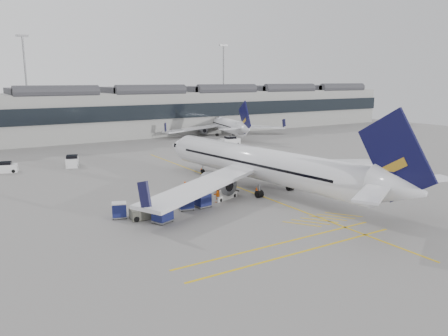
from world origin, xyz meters
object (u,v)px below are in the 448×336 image
pushback_tug (143,213)px  airliner_main (265,165)px  belt_loader (223,194)px  baggage_cart_a (186,201)px  ramp_agent_a (186,188)px  ramp_agent_b (217,194)px

pushback_tug → airliner_main: bearing=12.5°
belt_loader → baggage_cart_a: size_ratio=2.42×
baggage_cart_a → ramp_agent_a: size_ratio=1.20×
airliner_main → baggage_cart_a: (-12.55, -2.17, -2.51)m
baggage_cart_a → ramp_agent_b: 4.59m
belt_loader → ramp_agent_b: size_ratio=2.43×
airliner_main → belt_loader: airliner_main is taller
ramp_agent_a → belt_loader: bearing=-96.5°
belt_loader → ramp_agent_a: bearing=102.0°
ramp_agent_a → ramp_agent_b: (1.42, -5.39, 0.16)m
airliner_main → baggage_cart_a: airliner_main is taller
ramp_agent_a → pushback_tug: size_ratio=0.59×
airliner_main → pushback_tug: bearing=-178.6°
baggage_cart_a → pushback_tug: 5.35m
baggage_cart_a → ramp_agent_a: 6.96m
airliner_main → ramp_agent_a: airliner_main is taller
airliner_main → belt_loader: size_ratio=9.45×
airliner_main → baggage_cart_a: 12.98m
ramp_agent_b → pushback_tug: (-9.82, -1.39, -0.31)m
ramp_agent_a → ramp_agent_b: ramp_agent_b is taller
belt_loader → baggage_cart_a: belt_loader is taller
belt_loader → ramp_agent_a: belt_loader is taller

